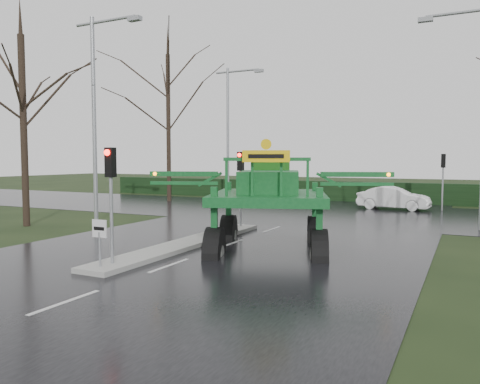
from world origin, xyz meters
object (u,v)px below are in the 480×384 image
at_px(keep_left_sign, 100,235).
at_px(traffic_signal_far, 443,169).
at_px(traffic_signal_near, 111,180).
at_px(street_light_left_far, 231,122).
at_px(street_light_right, 478,96).
at_px(traffic_signal_mid, 241,173).
at_px(white_sedan, 393,210).
at_px(crop_sprayer, 215,187).
at_px(street_light_left_near, 99,101).

height_order(keep_left_sign, traffic_signal_far, traffic_signal_far).
xyz_separation_m(traffic_signal_near, street_light_left_far, (-6.89, 21.01, 3.40)).
distance_m(traffic_signal_far, street_light_right, 8.86).
bearing_deg(keep_left_sign, traffic_signal_mid, 90.00).
bearing_deg(white_sedan, street_light_right, -144.38).
bearing_deg(traffic_signal_mid, traffic_signal_far, 58.07).
height_order(traffic_signal_near, crop_sprayer, crop_sprayer).
height_order(traffic_signal_near, street_light_left_far, street_light_left_far).
xyz_separation_m(keep_left_sign, white_sedan, (5.00, 20.79, -1.06)).
bearing_deg(traffic_signal_near, traffic_signal_mid, 90.00).
bearing_deg(crop_sprayer, traffic_signal_far, 51.42).
distance_m(keep_left_sign, crop_sprayer, 4.22).
height_order(traffic_signal_mid, street_light_right, street_light_right).
distance_m(street_light_left_near, white_sedan, 18.82).
height_order(street_light_left_far, white_sedan, street_light_left_far).
relative_size(traffic_signal_near, street_light_right, 0.35).
xyz_separation_m(traffic_signal_far, crop_sprayer, (-6.13, -17.83, -0.32)).
bearing_deg(keep_left_sign, street_light_right, 54.88).
bearing_deg(street_light_left_near, traffic_signal_near, -45.47).
relative_size(keep_left_sign, traffic_signal_mid, 0.38).
bearing_deg(keep_left_sign, traffic_signal_far, 70.07).
distance_m(keep_left_sign, street_light_left_near, 11.32).
bearing_deg(keep_left_sign, street_light_left_far, 107.78).
distance_m(traffic_signal_mid, street_light_left_far, 14.68).
height_order(crop_sprayer, white_sedan, crop_sprayer).
bearing_deg(street_light_left_far, traffic_signal_far, 0.03).
bearing_deg(street_light_left_near, street_light_right, 20.11).
relative_size(street_light_right, street_light_left_far, 1.00).
bearing_deg(white_sedan, keep_left_sign, 170.44).
distance_m(street_light_right, white_sedan, 10.45).
distance_m(street_light_left_near, street_light_right, 17.45).
xyz_separation_m(street_light_right, crop_sprayer, (-7.83, -9.82, -3.72)).
distance_m(traffic_signal_near, street_light_left_near, 10.40).
bearing_deg(traffic_signal_near, crop_sprayer, 62.40).
bearing_deg(traffic_signal_near, traffic_signal_far, 69.64).
bearing_deg(traffic_signal_far, crop_sprayer, 71.02).
xyz_separation_m(street_light_left_near, crop_sprayer, (8.56, -3.82, -3.72)).
bearing_deg(street_light_left_far, traffic_signal_mid, -61.14).
bearing_deg(street_light_left_near, crop_sprayer, -24.05).
relative_size(traffic_signal_near, traffic_signal_mid, 1.00).
height_order(street_light_right, white_sedan, street_light_right).
relative_size(traffic_signal_near, street_light_left_near, 0.35).
xyz_separation_m(traffic_signal_far, white_sedan, (-2.80, -0.72, -2.59)).
height_order(traffic_signal_mid, white_sedan, traffic_signal_mid).
bearing_deg(crop_sprayer, street_light_left_far, 96.07).
height_order(street_light_right, street_light_left_far, same).
distance_m(keep_left_sign, traffic_signal_mid, 9.12).
bearing_deg(white_sedan, street_light_left_near, 142.14).
relative_size(keep_left_sign, traffic_signal_near, 0.38).
height_order(traffic_signal_mid, traffic_signal_far, same).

